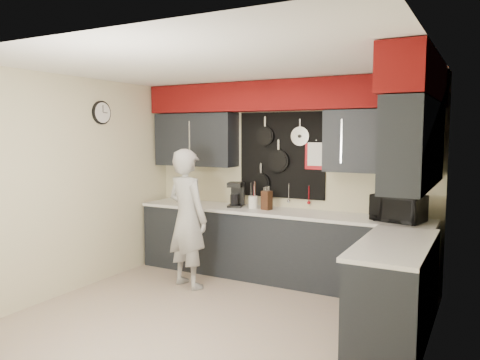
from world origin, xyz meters
The scene contains 10 objects.
ground centered at (0.00, 0.00, 0.00)m, with size 4.00×4.00×0.00m, color tan.
back_wall_assembly centered at (0.01, 1.60, 2.01)m, with size 4.00×0.36×2.60m.
right_wall_assembly centered at (1.85, 0.26, 1.94)m, with size 0.36×3.50×2.60m.
left_wall_assembly centered at (-1.99, 0.02, 1.33)m, with size 0.05×3.50×2.60m.
base_cabinets centered at (0.49, 1.13, 0.46)m, with size 3.95×2.20×0.92m.
microwave centered at (1.53, 1.41, 1.07)m, with size 0.55×0.37×0.30m, color black.
knife_block centered at (-0.13, 1.44, 1.04)m, with size 0.11×0.11×0.25m, color #332110.
utensil_crock centered at (-0.34, 1.46, 1.00)m, with size 0.13×0.13×0.16m, color white.
coffee_maker centered at (-0.61, 1.46, 1.09)m, with size 0.25×0.28×0.34m.
person centered at (-0.86, 0.67, 0.86)m, with size 0.63×0.42×1.73m, color #B6B7B4.
Camera 1 is at (2.43, -4.06, 1.92)m, focal length 35.00 mm.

